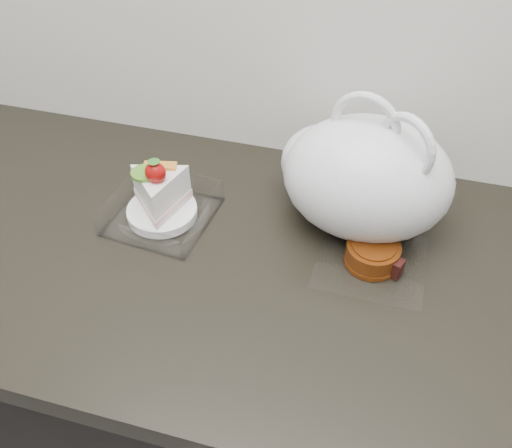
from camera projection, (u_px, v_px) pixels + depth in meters
counter at (252, 400)px, 1.24m from camera, size 2.04×0.64×0.90m
cake_tray at (161, 202)px, 0.98m from camera, size 0.18×0.18×0.13m
mooncake_wrap at (373, 256)px, 0.92m from camera, size 0.18×0.17×0.04m
plastic_bag at (359, 175)px, 0.94m from camera, size 0.35×0.31×0.25m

